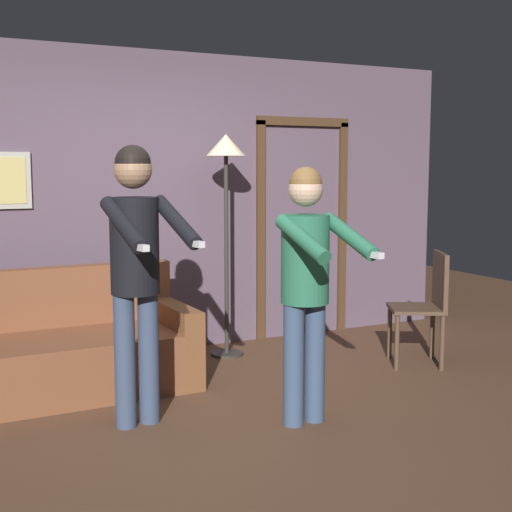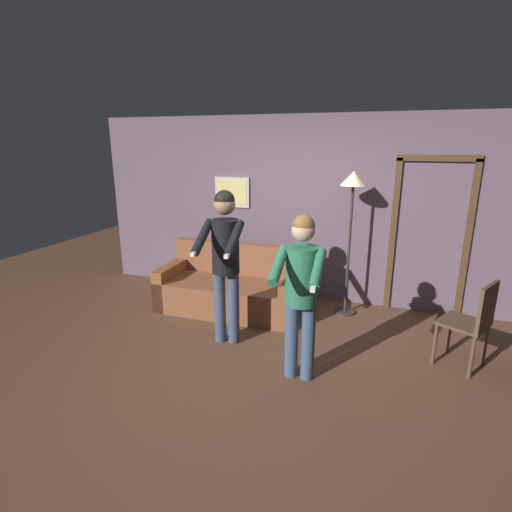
# 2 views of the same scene
# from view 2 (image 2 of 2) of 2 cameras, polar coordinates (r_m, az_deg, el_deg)

# --- Properties ---
(ground_plane) EXTENTS (12.00, 12.00, 0.00)m
(ground_plane) POSITION_cam_2_polar(r_m,az_deg,el_deg) (4.37, 0.42, -14.69)
(ground_plane) COLOR brown
(back_wall_assembly) EXTENTS (6.40, 0.10, 2.60)m
(back_wall_assembly) POSITION_cam_2_polar(r_m,az_deg,el_deg) (5.76, 7.07, 6.56)
(back_wall_assembly) COLOR #5D4B5B
(back_wall_assembly) RESTS_ON ground_plane
(couch) EXTENTS (1.91, 0.88, 0.87)m
(couch) POSITION_cam_2_polar(r_m,az_deg,el_deg) (5.49, -3.62, -4.87)
(couch) COLOR brown
(couch) RESTS_ON ground_plane
(torchiere_lamp) EXTENTS (0.33, 0.33, 1.89)m
(torchiere_lamp) POSITION_cam_2_polar(r_m,az_deg,el_deg) (5.19, 13.61, 8.29)
(torchiere_lamp) COLOR #332D28
(torchiere_lamp) RESTS_ON ground_plane
(person_standing_left) EXTENTS (0.49, 0.72, 1.75)m
(person_standing_left) POSITION_cam_2_polar(r_m,az_deg,el_deg) (4.35, -4.44, 0.39)
(person_standing_left) COLOR #394864
(person_standing_left) RESTS_ON ground_plane
(person_standing_right) EXTENTS (0.46, 0.67, 1.62)m
(person_standing_right) POSITION_cam_2_polar(r_m,az_deg,el_deg) (3.69, 6.49, -4.09)
(person_standing_right) COLOR #394D6B
(person_standing_right) RESTS_ON ground_plane
(dining_chair_distant) EXTENTS (0.57, 0.57, 0.93)m
(dining_chair_distant) POSITION_cam_2_polar(r_m,az_deg,el_deg) (4.55, 28.59, -8.04)
(dining_chair_distant) COLOR #4C3828
(dining_chair_distant) RESTS_ON ground_plane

